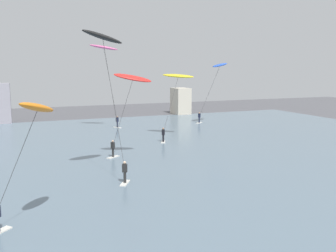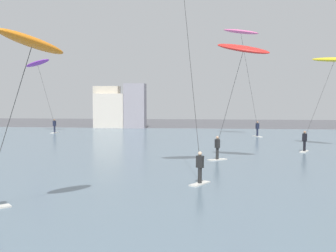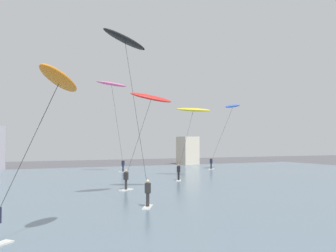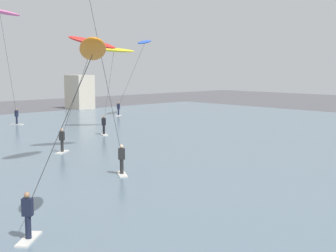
# 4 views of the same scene
# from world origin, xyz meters

# --- Properties ---
(water_bay) EXTENTS (84.00, 52.00, 0.10)m
(water_bay) POSITION_xyz_m (0.00, 30.97, 0.05)
(water_bay) COLOR slate
(water_bay) RESTS_ON ground
(far_shore_buildings) EXTENTS (37.39, 3.76, 6.14)m
(far_shore_buildings) POSITION_xyz_m (-2.80, 57.88, 2.67)
(far_shore_buildings) COLOR beige
(far_shore_buildings) RESTS_ON ground
(kitesurfer_orange) EXTENTS (3.93, 2.88, 6.83)m
(kitesurfer_orange) POSITION_xyz_m (-5.49, 15.63, 5.73)
(kitesurfer_orange) COLOR silver
(kitesurfer_orange) RESTS_ON water_bay
(kitesurfer_pink) EXTENTS (4.49, 3.73, 11.41)m
(kitesurfer_pink) POSITION_xyz_m (4.58, 44.73, 10.28)
(kitesurfer_pink) COLOR silver
(kitesurfer_pink) RESTS_ON water_bay
(kitesurfer_black) EXTENTS (3.54, 3.50, 11.01)m
(kitesurfer_black) POSITION_xyz_m (-0.21, 23.11, 9.66)
(kitesurfer_black) COLOR silver
(kitesurfer_black) RESTS_ON water_bay
(kitesurfer_yellow) EXTENTS (4.99, 4.30, 7.72)m
(kitesurfer_yellow) POSITION_xyz_m (11.15, 36.22, 6.98)
(kitesurfer_yellow) COLOR silver
(kitesurfer_yellow) RESTS_ON water_bay
(kitesurfer_blue) EXTENTS (4.39, 5.01, 9.19)m
(kitesurfer_blue) POSITION_xyz_m (20.80, 43.35, 8.27)
(kitesurfer_blue) COLOR silver
(kitesurfer_blue) RESTS_ON water_bay
(kitesurfer_red) EXTENTS (4.00, 3.12, 8.00)m
(kitesurfer_red) POSITION_xyz_m (3.15, 28.10, 6.89)
(kitesurfer_red) COLOR silver
(kitesurfer_red) RESTS_ON water_bay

